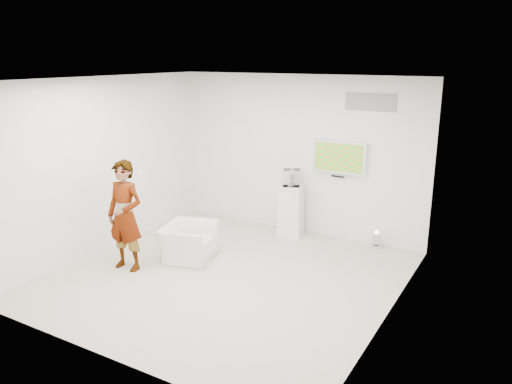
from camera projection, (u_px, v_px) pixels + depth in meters
room at (226, 183)px, 7.38m from camera, size 5.01×5.01×3.00m
tv at (339, 157)px, 9.01m from camera, size 1.00×0.08×0.60m
logo_decal at (370, 102)px, 8.53m from camera, size 0.90×0.02×0.30m
person at (125, 216)px, 7.85m from camera, size 0.67×0.46×1.78m
armchair at (188, 242)px, 8.40m from camera, size 0.98×1.07×0.59m
pedestal at (291, 210)px, 9.45m from camera, size 0.55×0.55×0.98m
floor_uplight at (376, 239)px, 8.89m from camera, size 0.24×0.24×0.31m
vitrine at (291, 178)px, 9.28m from camera, size 0.40×0.40×0.30m
console at (291, 180)px, 9.29m from camera, size 0.05×0.16×0.22m
wii_remote at (141, 172)px, 7.68m from camera, size 0.05×0.13×0.03m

